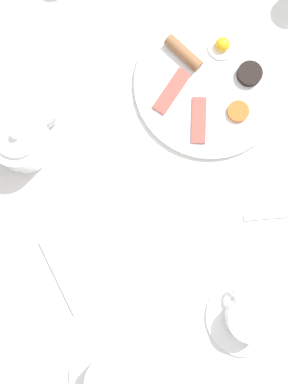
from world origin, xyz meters
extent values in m
plane|color=#70665B|center=(0.00, 0.00, 0.00)|extent=(8.00, 8.00, 0.00)
cube|color=silver|center=(0.00, 0.00, 0.75)|extent=(0.95, 1.18, 0.03)
cylinder|color=brown|center=(-0.42, 0.54, 0.37)|extent=(0.04, 0.04, 0.74)
cylinder|color=white|center=(0.10, 0.25, 0.77)|extent=(0.32, 0.32, 0.01)
cylinder|color=white|center=(0.12, 0.33, 0.78)|extent=(0.06, 0.06, 0.00)
sphere|color=yellow|center=(0.12, 0.33, 0.79)|extent=(0.03, 0.03, 0.03)
cylinder|color=brown|center=(0.04, 0.30, 0.79)|extent=(0.09, 0.07, 0.03)
cube|color=#B74C42|center=(0.02, 0.22, 0.78)|extent=(0.07, 0.10, 0.01)
cube|color=#B74C42|center=(0.09, 0.16, 0.78)|extent=(0.04, 0.10, 0.01)
cylinder|color=#D16023|center=(0.17, 0.19, 0.79)|extent=(0.04, 0.04, 0.01)
cylinder|color=black|center=(0.18, 0.28, 0.79)|extent=(0.05, 0.05, 0.02)
cylinder|color=white|center=(-0.26, 0.06, 0.81)|extent=(0.12, 0.12, 0.09)
cylinder|color=white|center=(-0.26, 0.06, 0.86)|extent=(0.08, 0.08, 0.01)
sphere|color=white|center=(-0.26, 0.06, 0.87)|extent=(0.02, 0.02, 0.02)
torus|color=white|center=(-0.21, 0.11, 0.81)|extent=(0.05, 0.06, 0.07)
cylinder|color=white|center=(-0.01, -0.37, 0.77)|extent=(0.16, 0.16, 0.01)
cylinder|color=white|center=(-0.01, -0.37, 0.80)|extent=(0.08, 0.08, 0.06)
cylinder|color=brown|center=(-0.01, -0.37, 0.80)|extent=(0.07, 0.07, 0.04)
cylinder|color=white|center=(0.24, -0.22, 0.77)|extent=(0.16, 0.16, 0.01)
cylinder|color=white|center=(0.24, -0.22, 0.80)|extent=(0.08, 0.08, 0.06)
cylinder|color=brown|center=(0.24, -0.22, 0.80)|extent=(0.07, 0.07, 0.04)
torus|color=white|center=(0.21, -0.18, 0.80)|extent=(0.03, 0.04, 0.04)
cube|color=white|center=(-0.10, -0.16, 0.77)|extent=(0.19, 0.20, 0.01)
cube|color=silver|center=(0.29, 0.00, 0.77)|extent=(0.17, 0.05, 0.00)
camera|label=1|loc=(0.02, -0.12, 1.86)|focal=50.00mm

